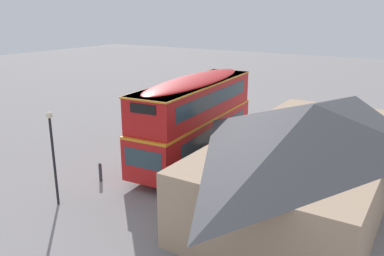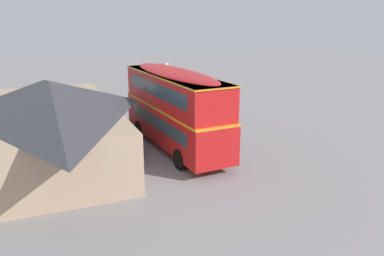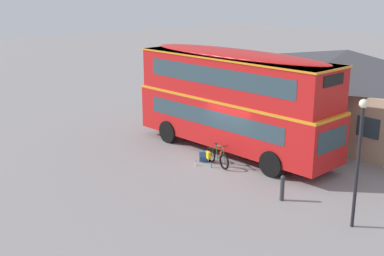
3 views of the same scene
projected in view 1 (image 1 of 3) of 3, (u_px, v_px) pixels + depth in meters
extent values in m
plane|color=gray|center=(172.00, 161.00, 22.69)|extent=(120.00, 120.00, 0.00)
cylinder|color=black|center=(186.00, 174.00, 19.52)|extent=(1.12, 0.36, 1.10)
cylinder|color=black|center=(146.00, 165.00, 20.59)|extent=(1.12, 0.36, 1.10)
cylinder|color=black|center=(235.00, 138.00, 24.97)|extent=(1.12, 0.36, 1.10)
cylinder|color=black|center=(202.00, 133.00, 26.04)|extent=(1.12, 0.36, 1.10)
cube|color=red|center=(195.00, 134.00, 22.51)|extent=(10.54, 3.30, 2.10)
cube|color=orange|center=(195.00, 116.00, 22.20)|extent=(10.56, 3.32, 0.12)
cube|color=red|center=(195.00, 99.00, 21.92)|extent=(10.23, 3.22, 1.90)
ellipsoid|color=red|center=(195.00, 80.00, 21.62)|extent=(10.02, 3.16, 0.36)
cube|color=#2D424C|center=(143.00, 159.00, 18.06)|extent=(0.22, 2.05, 0.90)
cube|color=black|center=(143.00, 109.00, 17.51)|extent=(0.17, 1.38, 0.44)
cube|color=#2D424C|center=(178.00, 125.00, 23.15)|extent=(8.07, 0.67, 0.76)
cube|color=#2D424C|center=(176.00, 94.00, 22.42)|extent=(8.49, 0.70, 0.80)
cube|color=#2D424C|center=(217.00, 131.00, 22.03)|extent=(8.07, 0.67, 0.76)
cube|color=#2D424C|center=(215.00, 98.00, 21.33)|extent=(8.49, 0.70, 0.80)
cube|color=orange|center=(195.00, 83.00, 21.66)|extent=(10.34, 3.31, 0.08)
torus|color=black|center=(154.00, 155.00, 22.62)|extent=(0.68, 0.18, 0.68)
torus|color=black|center=(167.00, 150.00, 23.38)|extent=(0.68, 0.18, 0.68)
cylinder|color=#B2B2B7|center=(154.00, 155.00, 22.62)|extent=(0.06, 0.11, 0.05)
cylinder|color=#B2B2B7|center=(167.00, 150.00, 23.38)|extent=(0.06, 0.11, 0.05)
cylinder|color=#2D6B38|center=(157.00, 149.00, 22.75)|extent=(0.47, 0.11, 0.69)
cylinder|color=#2D6B38|center=(158.00, 144.00, 22.70)|extent=(0.58, 0.12, 0.05)
cylinder|color=#2D6B38|center=(161.00, 148.00, 22.96)|extent=(0.18, 0.06, 0.66)
cylinder|color=#2D6B38|center=(164.00, 152.00, 23.19)|extent=(0.54, 0.11, 0.09)
cylinder|color=#2D6B38|center=(164.00, 146.00, 23.15)|extent=(0.42, 0.09, 0.61)
cylinder|color=#2D6B38|center=(154.00, 150.00, 22.55)|extent=(0.10, 0.05, 0.61)
cylinder|color=black|center=(154.00, 144.00, 22.48)|extent=(0.10, 0.46, 0.03)
ellipsoid|color=black|center=(162.00, 142.00, 22.92)|extent=(0.27, 0.14, 0.06)
cube|color=yellow|center=(165.00, 150.00, 23.46)|extent=(0.30, 0.18, 0.32)
cylinder|color=#D84C33|center=(157.00, 149.00, 22.75)|extent=(0.07, 0.07, 0.18)
cube|color=#2D4C7A|center=(166.00, 150.00, 23.72)|extent=(0.39, 0.37, 0.48)
ellipsoid|color=#2D4C7A|center=(166.00, 146.00, 23.65)|extent=(0.37, 0.35, 0.10)
cube|color=navy|center=(164.00, 151.00, 23.73)|extent=(0.21, 0.17, 0.17)
cylinder|color=black|center=(168.00, 151.00, 23.64)|extent=(0.05, 0.05, 0.38)
cylinder|color=black|center=(168.00, 150.00, 23.81)|extent=(0.05, 0.05, 0.38)
cylinder|color=silver|center=(157.00, 151.00, 23.92)|extent=(0.07, 0.07, 0.20)
cylinder|color=black|center=(157.00, 150.00, 23.89)|extent=(0.04, 0.04, 0.03)
cylinder|color=#338CBF|center=(155.00, 155.00, 23.24)|extent=(0.06, 0.06, 0.23)
cylinder|color=black|center=(155.00, 153.00, 23.20)|extent=(0.04, 0.04, 0.03)
cube|color=tan|center=(308.00, 166.00, 18.00)|extent=(14.08, 6.69, 2.92)
pyramid|color=#38383D|center=(313.00, 120.00, 17.38)|extent=(14.48, 7.09, 1.46)
cube|color=#3D2319|center=(242.00, 161.00, 19.81)|extent=(1.10, 0.05, 2.10)
cube|color=#2D424C|center=(269.00, 133.00, 22.50)|extent=(1.10, 0.05, 0.90)
cube|color=#2D424C|center=(207.00, 174.00, 16.80)|extent=(1.10, 0.05, 0.90)
cylinder|color=black|center=(54.00, 162.00, 17.05)|extent=(0.11, 0.11, 3.99)
sphere|color=#F2E5BF|center=(49.00, 115.00, 16.45)|extent=(0.28, 0.28, 0.28)
cylinder|color=#333338|center=(100.00, 173.00, 19.88)|extent=(0.16, 0.16, 0.85)
sphere|color=#333338|center=(100.00, 165.00, 19.75)|extent=(0.16, 0.16, 0.16)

